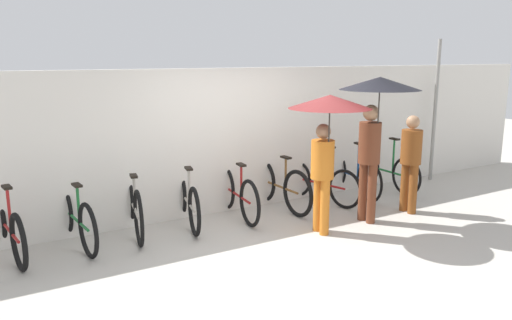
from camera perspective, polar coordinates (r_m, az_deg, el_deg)
ground_plane at (r=6.61m, az=4.02°, el=-9.90°), size 30.00×30.00×0.00m
back_wall at (r=7.86m, az=-3.63°, el=2.19°), size 14.34×0.12×2.26m
parked_bicycle_0 at (r=6.92m, az=-26.49°, el=-6.95°), size 0.44×1.78×1.06m
parked_bicycle_1 at (r=6.97m, az=-19.95°, el=-6.24°), size 0.44×1.76×1.07m
parked_bicycle_2 at (r=7.18m, az=-13.80°, el=-5.11°), size 0.51×1.78×1.07m
parked_bicycle_3 at (r=7.42m, az=-7.86°, el=-4.57°), size 0.54×1.70×0.98m
parked_bicycle_4 at (r=7.68m, az=-2.19°, el=-3.87°), size 0.44×1.67×0.98m
parked_bicycle_5 at (r=8.09m, az=2.66°, el=-2.93°), size 0.44×1.74×1.03m
parked_bicycle_6 at (r=8.52m, az=7.26°, el=-2.49°), size 0.55×1.67×1.01m
parked_bicycle_7 at (r=9.08m, az=10.85°, el=-1.54°), size 0.45×1.80×1.00m
parked_bicycle_8 at (r=9.59m, az=14.56°, el=-1.05°), size 0.44×1.74×1.02m
pedestrian_leading at (r=6.71m, az=8.19°, el=4.29°), size 1.11×1.11×1.95m
pedestrian_center at (r=7.32m, az=13.61°, el=6.04°), size 1.14×1.14×2.16m
pedestrian_trailing at (r=8.15m, az=17.27°, el=0.34°), size 0.32×0.32×1.55m
awning_pole at (r=10.42m, az=19.77°, el=5.28°), size 0.07×0.07×2.76m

